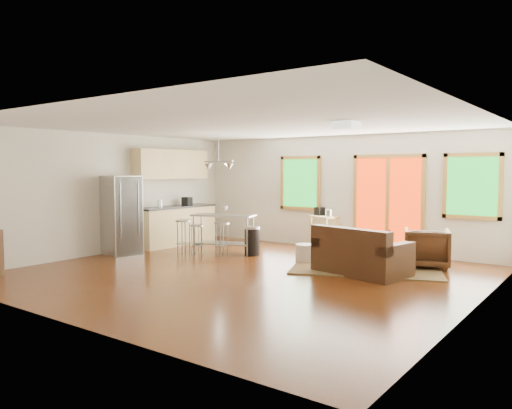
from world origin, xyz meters
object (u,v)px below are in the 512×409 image
Objects in this scene: rug at (366,266)px; ottoman at (360,253)px; kitchen_cart at (323,220)px; armchair at (427,246)px; island at (223,227)px; loveseat at (360,256)px; refrigerator at (122,215)px; coffee_table at (376,252)px.

ottoman reaches higher than rug.
rug is 0.46m from ottoman.
rug is 2.79× the size of kitchen_cart.
island reaches higher than armchair.
island is 1.53× the size of kitchen_cart.
kitchen_cart is at bearing 142.59° from loveseat.
armchair is 0.56× the size of island.
armchair is 6.22m from refrigerator.
loveseat is 1.48m from armchair.
ottoman is 0.35× the size of refrigerator.
kitchen_cart is (-1.93, 1.52, 0.34)m from coffee_table.
loveseat is 5.12m from refrigerator.
rug is 1.56× the size of refrigerator.
refrigerator is (-4.79, -1.80, 0.83)m from rug.
coffee_table is 1.65× the size of ottoman.
refrigerator is (-4.97, -1.12, 0.52)m from loveseat.
kitchen_cart is at bearing 140.21° from ottoman.
island is at bearing -172.72° from rug.
island is at bearing -165.84° from ottoman.
kitchen_cart reaches higher than ottoman.
armchair is (0.93, 0.59, 0.39)m from rug.
loveseat is 1.76× the size of coffee_table.
refrigerator reaches higher than kitchen_cart.
armchair is at bearing 12.72° from ottoman.
loveseat is 1.11m from ottoman.
coffee_table is 2.48m from kitchen_cart.
rug is at bearing -170.47° from coffee_table.
ottoman is 0.62× the size of kitchen_cart.
refrigerator is at bearing -155.62° from loveseat.
rug is at bearing 31.48° from refrigerator.
ottoman is (-0.28, 0.32, 0.18)m from rug.
coffee_table is at bearing 31.11° from refrigerator.
loveseat is 2.12× the size of armchair.
rug is at bearing 116.59° from loveseat.
loveseat is at bearing -75.05° from rug.
ottoman is at bearing 147.32° from coffee_table.
armchair reaches higher than coffee_table.
coffee_table is at bearing 9.53° from rug.
refrigerator reaches higher than coffee_table.
ottoman is at bearing 14.16° from island.
kitchen_cart is at bearing 138.52° from rug.
island is (-3.32, 0.28, 0.26)m from loveseat.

